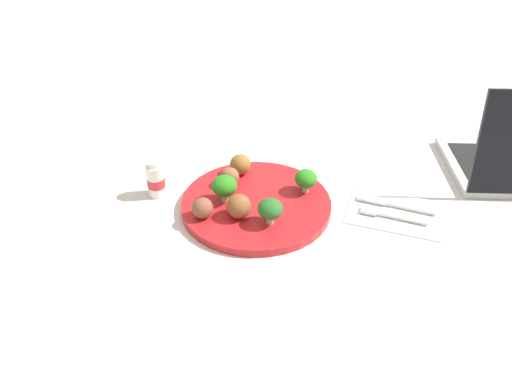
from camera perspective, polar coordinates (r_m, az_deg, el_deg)
ground_plane at (r=0.94m, az=-0.00°, el=-1.80°), size 4.00×4.00×0.00m
plate at (r=0.94m, az=-0.00°, el=-1.41°), size 0.28×0.28×0.02m
broccoli_floret_mid_right at (r=0.86m, az=1.63°, el=-1.96°), size 0.04×0.04×0.05m
broccoli_floret_back_left at (r=0.92m, az=-3.63°, el=0.66°), size 0.05×0.05×0.05m
broccoli_floret_front_left at (r=0.95m, az=5.71°, el=1.50°), size 0.04×0.04×0.05m
meatball_back_right at (r=1.00m, az=-1.81°, el=3.15°), size 0.04×0.04×0.04m
meatball_front_left at (r=0.97m, az=-3.02°, el=1.73°), size 0.04×0.04×0.04m
meatball_center at (r=0.88m, az=-1.98°, el=-1.64°), size 0.04×0.04×0.04m
meatball_far_rim at (r=0.89m, az=-6.13°, el=-1.83°), size 0.04×0.04×0.04m
napkin at (r=0.96m, az=15.55°, el=-2.23°), size 0.18×0.14×0.01m
fork at (r=0.94m, az=15.02°, el=-2.52°), size 0.12×0.03×0.01m
knife at (r=0.97m, az=15.29°, el=-1.30°), size 0.15×0.04×0.01m
yogurt_bottle at (r=0.98m, az=-11.29°, el=1.45°), size 0.03×0.03×0.07m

